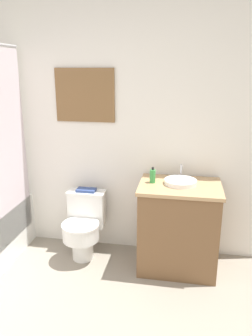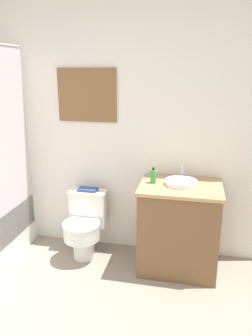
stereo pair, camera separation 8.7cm
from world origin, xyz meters
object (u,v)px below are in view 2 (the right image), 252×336
at_px(soap_bottle, 153,176).
at_px(book_on_tank, 88,190).
at_px(toilet, 85,224).
at_px(sink, 181,182).

height_order(soap_bottle, book_on_tank, soap_bottle).
bearing_deg(toilet, sink, -0.64).
height_order(sink, book_on_tank, sink).
relative_size(sink, book_on_tank, 1.71).
xyz_separation_m(soap_bottle, book_on_tank, (-0.66, 0.14, -0.23)).
distance_m(toilet, sink, 1.03).
distance_m(soap_bottle, book_on_tank, 0.71).
xyz_separation_m(toilet, sink, (0.90, -0.01, 0.50)).
distance_m(toilet, soap_bottle, 0.85).
distance_m(sink, book_on_tank, 0.93).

